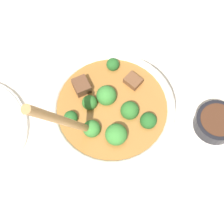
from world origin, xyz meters
name	(u,v)px	position (x,y,z in m)	size (l,w,h in m)	color
ground_plane	(112,122)	(0.00, 0.00, 0.00)	(4.00, 4.00, 0.00)	silver
stew_bowl	(112,113)	(0.00, 0.00, 0.05)	(0.23, 0.25, 0.29)	white
condiment_bowl	(216,122)	(0.10, 0.18, 0.02)	(0.08, 0.08, 0.03)	black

